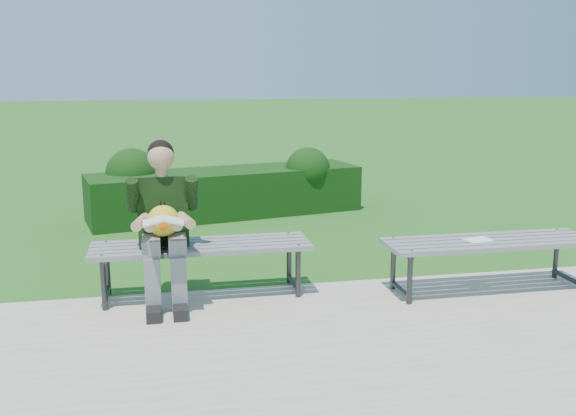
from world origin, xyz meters
TOP-DOWN VIEW (x-y plane):
  - ground at (0.00, 0.00)m, footprint 80.00×80.00m
  - walkway at (0.00, -1.75)m, footprint 30.00×3.50m
  - hedge at (-0.15, 3.05)m, footprint 3.68×1.62m
  - bench_left at (-0.63, -0.13)m, footprint 1.80×0.50m
  - bench_right at (1.78, -0.46)m, footprint 1.80×0.50m
  - seated_boy at (-0.93, -0.22)m, footprint 0.56×0.76m
  - paper_sheet at (1.68, -0.46)m, footprint 0.25×0.20m

SIDE VIEW (x-z plane):
  - ground at x=0.00m, z-range 0.00..0.00m
  - walkway at x=0.00m, z-range 0.00..0.02m
  - hedge at x=-0.15m, z-range -0.10..0.81m
  - bench_left at x=-0.63m, z-range 0.19..0.64m
  - bench_right at x=1.78m, z-range 0.19..0.64m
  - paper_sheet at x=1.68m, z-range 0.47..0.48m
  - seated_boy at x=-0.93m, z-range 0.06..1.37m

